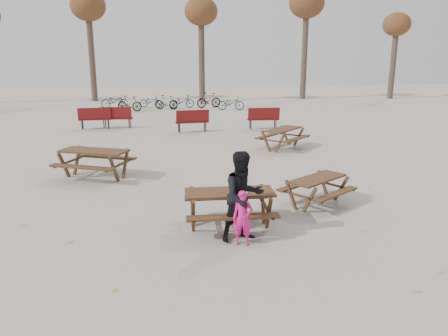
{
  "coord_description": "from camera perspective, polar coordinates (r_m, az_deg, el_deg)",
  "views": [
    {
      "loc": [
        -1.05,
        -8.33,
        3.47
      ],
      "look_at": [
        0.0,
        1.0,
        1.0
      ],
      "focal_mm": 35.0,
      "sensor_mm": 36.0,
      "label": 1
    }
  ],
  "objects": [
    {
      "name": "ground",
      "position": [
        9.09,
        0.71,
        -7.72
      ],
      "size": [
        80.0,
        80.0,
        0.0
      ],
      "primitive_type": "plane",
      "color": "gray",
      "rests_on": "ground"
    },
    {
      "name": "main_picnic_table",
      "position": [
        8.88,
        0.72,
        -4.22
      ],
      "size": [
        1.8,
        1.45,
        0.78
      ],
      "color": "#3C2416",
      "rests_on": "ground"
    },
    {
      "name": "food_tray",
      "position": [
        8.66,
        2.47,
        -3.29
      ],
      "size": [
        0.18,
        0.11,
        0.03
      ],
      "primitive_type": "cube",
      "color": "white",
      "rests_on": "main_picnic_table"
    },
    {
      "name": "bread_roll",
      "position": [
        8.65,
        2.47,
        -3.02
      ],
      "size": [
        0.14,
        0.06,
        0.05
      ],
      "primitive_type": "ellipsoid",
      "color": "tan",
      "rests_on": "food_tray"
    },
    {
      "name": "soda_bottle",
      "position": [
        8.7,
        1.23,
        -2.82
      ],
      "size": [
        0.07,
        0.07,
        0.17
      ],
      "color": "silver",
      "rests_on": "main_picnic_table"
    },
    {
      "name": "child",
      "position": [
        8.11,
        2.46,
        -6.59
      ],
      "size": [
        0.42,
        0.32,
        1.04
      ],
      "primitive_type": "imported",
      "rotation": [
        0.0,
        0.0,
        -0.19
      ],
      "color": "#E21C7C",
      "rests_on": "ground"
    },
    {
      "name": "adult",
      "position": [
        8.21,
        2.52,
        -3.75
      ],
      "size": [
        1.01,
        0.9,
        1.74
      ],
      "primitive_type": "imported",
      "rotation": [
        0.0,
        0.0,
        0.33
      ],
      "color": "black",
      "rests_on": "ground"
    },
    {
      "name": "picnic_table_east",
      "position": [
        10.51,
        12.02,
        -2.98
      ],
      "size": [
        1.97,
        1.91,
        0.66
      ],
      "primitive_type": null,
      "rotation": [
        0.0,
        0.0,
        0.64
      ],
      "color": "#3C2416",
      "rests_on": "ground"
    },
    {
      "name": "picnic_table_north",
      "position": [
        13.0,
        -16.52,
        0.5
      ],
      "size": [
        2.34,
        2.14,
        0.82
      ],
      "primitive_type": null,
      "rotation": [
        0.0,
        0.0,
        -0.39
      ],
      "color": "#3C2416",
      "rests_on": "ground"
    },
    {
      "name": "picnic_table_far",
      "position": [
        16.54,
        7.68,
        3.83
      ],
      "size": [
        2.23,
        2.25,
        0.76
      ],
      "primitive_type": null,
      "rotation": [
        0.0,
        0.0,
        0.83
      ],
      "color": "#3C2416",
      "rests_on": "ground"
    },
    {
      "name": "park_bench_row",
      "position": [
        20.78,
        -7.55,
        6.44
      ],
      "size": [
        9.47,
        2.24,
        1.03
      ],
      "color": "maroon",
      "rests_on": "ground"
    },
    {
      "name": "bicycle_row",
      "position": [
        28.66,
        -7.09,
        8.58
      ],
      "size": [
        9.16,
        2.74,
        1.0
      ],
      "color": "black",
      "rests_on": "ground"
    },
    {
      "name": "tree_row",
      "position": [
        33.65,
        -3.26,
        19.36
      ],
      "size": [
        32.17,
        3.52,
        8.26
      ],
      "color": "#382B21",
      "rests_on": "ground"
    },
    {
      "name": "fallen_leaves",
      "position": [
        11.48,
        1.65,
        -2.85
      ],
      "size": [
        11.0,
        11.0,
        0.01
      ],
      "primitive_type": null,
      "color": "#B5892B",
      "rests_on": "ground"
    }
  ]
}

